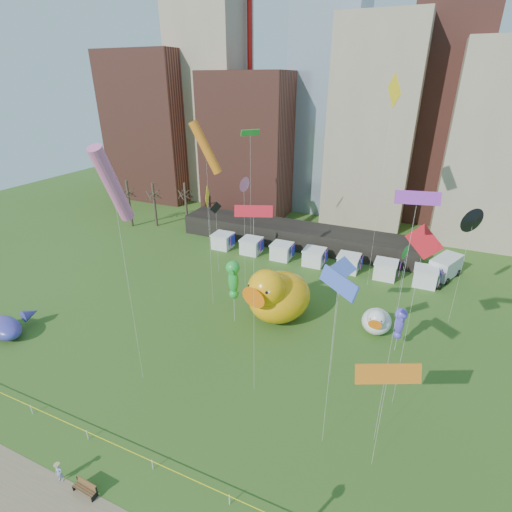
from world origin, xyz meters
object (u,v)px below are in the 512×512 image
at_px(seahorse_purple, 400,321).
at_px(park_bench, 86,487).
at_px(whale_inflatable, 6,326).
at_px(big_duck, 277,295).
at_px(small_duck, 376,321).
at_px(seahorse_green, 233,277).
at_px(box_truck, 443,268).
at_px(woman, 59,473).

distance_m(seahorse_purple, park_bench, 29.02).
bearing_deg(whale_inflatable, park_bench, -11.78).
relative_size(big_duck, whale_inflatable, 1.46).
relative_size(whale_inflatable, park_bench, 3.72).
relative_size(small_duck, seahorse_green, 0.56).
distance_m(seahorse_purple, box_truck, 19.23).
relative_size(big_duck, box_truck, 1.33).
height_order(whale_inflatable, park_bench, whale_inflatable).
bearing_deg(woman, park_bench, -8.00).
distance_m(small_duck, seahorse_purple, 3.80).
bearing_deg(whale_inflatable, woman, -14.49).
height_order(seahorse_purple, park_bench, seahorse_purple).
xyz_separation_m(whale_inflatable, box_truck, (41.88, 32.59, 0.46)).
relative_size(big_duck, seahorse_purple, 1.96).
bearing_deg(whale_inflatable, box_truck, 50.60).
relative_size(big_duck, woman, 6.45).
height_order(seahorse_green, park_bench, seahorse_green).
distance_m(big_duck, seahorse_green, 5.36).
height_order(park_bench, woman, woman).
bearing_deg(park_bench, big_duck, 82.43).
relative_size(seahorse_purple, box_truck, 0.68).
height_order(seahorse_green, woman, seahorse_green).
xyz_separation_m(whale_inflatable, woman, (18.62, -9.57, -0.27)).
bearing_deg(woman, big_duck, 65.01).
distance_m(box_truck, woman, 48.16).
bearing_deg(big_duck, whale_inflatable, -135.19).
distance_m(big_duck, woman, 24.78).
relative_size(big_duck, park_bench, 5.43).
xyz_separation_m(box_truck, woman, (-23.26, -42.16, -0.73)).
distance_m(small_duck, whale_inflatable, 38.99).
xyz_separation_m(small_duck, box_truck, (6.43, 16.37, 0.00)).
bearing_deg(small_duck, woman, -124.15).
distance_m(big_duck, small_duck, 10.85).
xyz_separation_m(seahorse_green, seahorse_purple, (16.97, 1.95, -2.13)).
xyz_separation_m(big_duck, park_bench, (-4.09, -23.77, -2.65)).
bearing_deg(whale_inflatable, seahorse_purple, 32.96).
distance_m(whale_inflatable, woman, 20.94).
distance_m(seahorse_purple, woman, 30.40).
relative_size(park_bench, woman, 1.19).
bearing_deg(park_bench, seahorse_purple, 56.35).
xyz_separation_m(big_duck, whale_inflatable, (-24.91, -14.28, -2.11)).
relative_size(seahorse_green, park_bench, 4.22).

